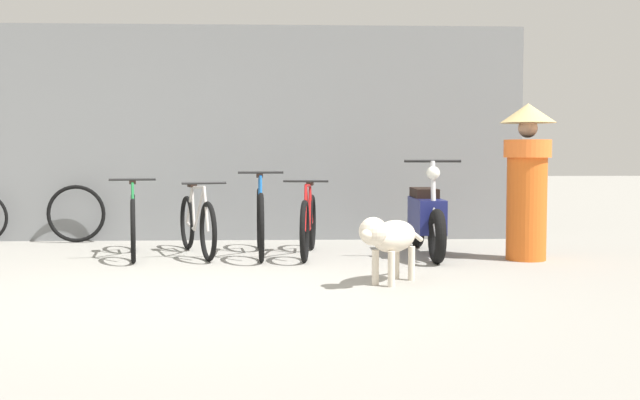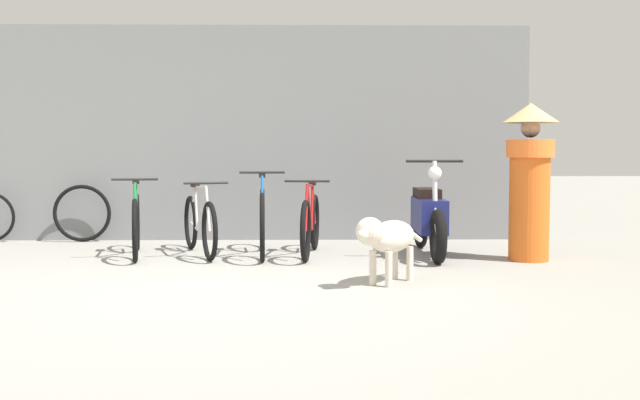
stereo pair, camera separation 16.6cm
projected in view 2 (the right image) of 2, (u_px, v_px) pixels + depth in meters
name	position (u px, v px, depth m)	size (l,w,h in m)	color
ground_plane	(200.00, 293.00, 5.85)	(60.00, 60.00, 0.00)	gray
shop_wall_back	(240.00, 134.00, 9.43)	(7.24, 0.20, 2.68)	slate
bicycle_0	(136.00, 224.00, 7.93)	(0.48, 1.59, 0.84)	black
bicycle_1	(200.00, 224.00, 8.03)	(0.63, 1.56, 0.80)	black
bicycle_2	(262.00, 221.00, 7.98)	(0.46, 1.72, 0.91)	black
bicycle_3	(310.00, 224.00, 7.96)	(0.46, 1.63, 0.82)	black
motorcycle	(429.00, 218.00, 7.97)	(0.58, 1.85, 1.02)	black
stray_dog	(388.00, 237.00, 6.20)	(0.70, 0.91, 0.58)	beige
person_in_robes	(530.00, 174.00, 7.55)	(0.58, 0.58, 1.59)	orange
spare_tire_right	(82.00, 213.00, 9.20)	(0.71, 0.09, 0.71)	black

